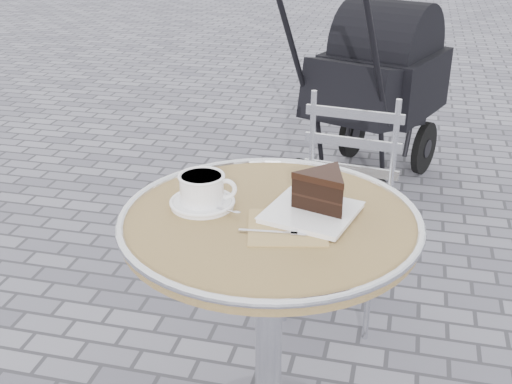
% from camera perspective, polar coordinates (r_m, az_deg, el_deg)
% --- Properties ---
extents(cafe_table, '(0.72, 0.72, 0.74)m').
position_cam_1_polar(cafe_table, '(1.59, 1.19, -7.50)').
color(cafe_table, silver).
rests_on(cafe_table, ground).
extents(cappuccino_set, '(0.18, 0.16, 0.08)m').
position_cam_1_polar(cappuccino_set, '(1.56, -4.75, 0.00)').
color(cappuccino_set, white).
rests_on(cappuccino_set, cafe_table).
extents(cake_plate_set, '(0.30, 0.31, 0.11)m').
position_cam_1_polar(cake_plate_set, '(1.51, 5.72, -0.29)').
color(cake_plate_set, tan).
rests_on(cake_plate_set, cafe_table).
extents(bistro_chair, '(0.39, 0.39, 0.79)m').
position_cam_1_polar(bistro_chair, '(2.32, 8.03, 1.01)').
color(bistro_chair, silver).
rests_on(bistro_chair, ground).
extents(baby_stroller, '(0.79, 1.13, 1.08)m').
position_cam_1_polar(baby_stroller, '(3.41, 10.40, 8.69)').
color(baby_stroller, black).
rests_on(baby_stroller, ground).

